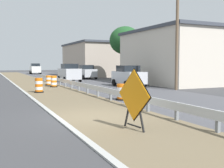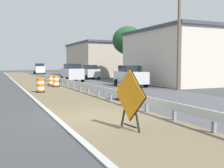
% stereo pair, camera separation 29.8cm
% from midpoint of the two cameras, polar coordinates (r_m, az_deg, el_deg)
% --- Properties ---
extents(ground_plane, '(160.00, 160.00, 0.00)m').
position_cam_midpoint_polar(ground_plane, '(11.06, -4.10, -6.91)').
color(ground_plane, '#3D3D3F').
extents(median_dirt_strip, '(4.12, 120.00, 0.01)m').
position_cam_midpoint_polar(median_dirt_strip, '(11.37, 0.01, -6.57)').
color(median_dirt_strip, '#706047').
rests_on(median_dirt_strip, ground).
extents(far_lane_asphalt, '(7.11, 120.00, 0.00)m').
position_cam_midpoint_polar(far_lane_asphalt, '(14.52, 20.84, -4.48)').
color(far_lane_asphalt, '#4C4C51').
rests_on(far_lane_asphalt, ground).
extents(curb_near_edge, '(0.20, 120.00, 0.11)m').
position_cam_midpoint_polar(curb_near_edge, '(10.71, -10.73, -7.33)').
color(curb_near_edge, '#ADADA8').
rests_on(curb_near_edge, ground).
extents(guardrail_median, '(0.18, 48.67, 0.71)m').
position_cam_midpoint_polar(guardrail_median, '(14.87, 1.63, -1.99)').
color(guardrail_median, silver).
rests_on(guardrail_median, ground).
extents(warning_sign_diamond, '(0.25, 1.74, 2.02)m').
position_cam_midpoint_polar(warning_sign_diamond, '(8.87, 4.72, -2.74)').
color(warning_sign_diamond, black).
rests_on(warning_sign_diamond, ground).
extents(traffic_barrel_nearest, '(0.73, 0.73, 0.95)m').
position_cam_midpoint_polar(traffic_barrel_nearest, '(16.06, 2.61, -1.86)').
color(traffic_barrel_nearest, orange).
rests_on(traffic_barrel_nearest, ground).
extents(traffic_barrel_close, '(0.68, 0.68, 1.08)m').
position_cam_midpoint_polar(traffic_barrel_close, '(20.86, -14.39, -0.38)').
color(traffic_barrel_close, orange).
rests_on(traffic_barrel_close, ground).
extents(traffic_barrel_mid, '(0.67, 0.67, 1.04)m').
position_cam_midpoint_polar(traffic_barrel_mid, '(25.44, -11.35, 0.45)').
color(traffic_barrel_mid, orange).
rests_on(traffic_barrel_mid, ground).
extents(traffic_barrel_far, '(0.71, 0.71, 0.97)m').
position_cam_midpoint_polar(traffic_barrel_far, '(27.44, -12.32, 0.64)').
color(traffic_barrel_far, orange).
rests_on(traffic_barrel_far, ground).
extents(car_lead_near_lane, '(2.15, 4.10, 2.15)m').
position_cam_midpoint_polar(car_lead_near_lane, '(57.77, -14.84, 3.12)').
color(car_lead_near_lane, silver).
rests_on(car_lead_near_lane, ground).
extents(car_trailing_near_lane, '(2.12, 4.09, 1.96)m').
position_cam_midpoint_polar(car_trailing_near_lane, '(25.46, 4.24, 1.68)').
color(car_trailing_near_lane, silver).
rests_on(car_trailing_near_lane, ground).
extents(car_lead_far_lane, '(2.04, 4.07, 2.11)m').
position_cam_midpoint_polar(car_lead_far_lane, '(32.74, -8.11, 2.36)').
color(car_lead_far_lane, silver).
rests_on(car_lead_far_lane, ground).
extents(car_mid_far_lane, '(2.10, 4.12, 1.94)m').
position_cam_midpoint_polar(car_mid_far_lane, '(38.00, -4.45, 2.53)').
color(car_mid_far_lane, silver).
rests_on(car_mid_far_lane, ground).
extents(roadside_shop_near, '(8.89, 11.47, 5.72)m').
position_cam_midpoint_polar(roadside_shop_near, '(30.13, 14.59, 5.55)').
color(roadside_shop_near, beige).
rests_on(roadside_shop_near, ground).
extents(roadside_shop_far, '(7.46, 13.66, 5.62)m').
position_cam_midpoint_polar(roadside_shop_far, '(47.33, -3.20, 5.14)').
color(roadside_shop_far, '#AD9E8E').
rests_on(roadside_shop_far, ground).
extents(utility_pole_near, '(0.24, 1.80, 8.66)m').
position_cam_midpoint_polar(utility_pole_near, '(22.70, 14.20, 10.10)').
color(utility_pole_near, brown).
rests_on(utility_pole_near, ground).
extents(tree_roadside, '(4.07, 4.07, 6.99)m').
position_cam_midpoint_polar(tree_roadside, '(36.06, 3.60, 9.06)').
color(tree_roadside, '#4C3D2D').
rests_on(tree_roadside, ground).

